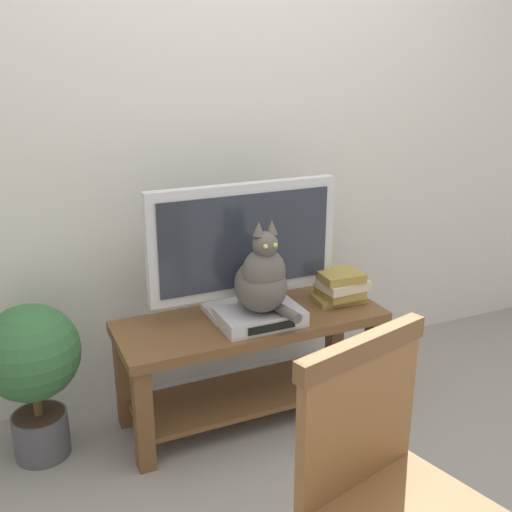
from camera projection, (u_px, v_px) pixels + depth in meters
name	position (u px, v px, depth m)	size (l,w,h in m)	color
ground_plane	(324.00, 491.00, 2.35)	(12.00, 12.00, 0.00)	gray
back_wall	(217.00, 100.00, 2.84)	(7.00, 0.12, 2.80)	beige
tv_stand	(251.00, 349.00, 2.74)	(1.19, 0.44, 0.50)	brown
tv	(244.00, 246.00, 2.65)	(0.87, 0.20, 0.59)	#B7B7BC
media_box	(261.00, 317.00, 2.61)	(0.36, 0.23, 0.07)	#ADADB2
cat	(262.00, 279.00, 2.54)	(0.22, 0.32, 0.41)	#514C47
wooden_chair	(390.00, 484.00, 1.61)	(0.56, 0.56, 0.91)	brown
book_stack	(340.00, 287.00, 2.83)	(0.25, 0.19, 0.15)	olive
potted_plant	(32.00, 365.00, 2.43)	(0.39, 0.39, 0.68)	#47474C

